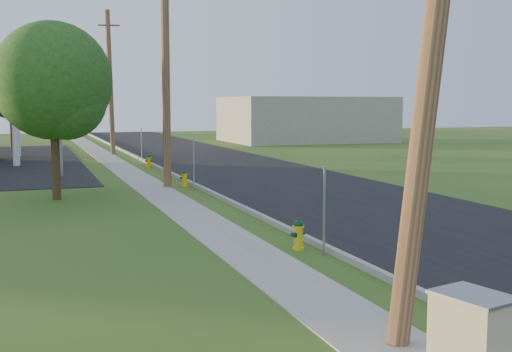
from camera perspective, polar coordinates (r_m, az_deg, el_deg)
The scene contains 16 objects.
ground_plane at distance 10.88m, azimuth 14.62°, elevation -11.84°, with size 140.00×140.00×0.00m, color #244F17.
road at distance 21.48m, azimuth 9.57°, elevation -2.67°, with size 8.00×120.00×0.02m, color black.
curb at distance 19.85m, azimuth -0.58°, elevation -3.14°, with size 0.15×120.00×0.15m, color #99978B.
sidewalk at distance 19.37m, azimuth -5.49°, elevation -3.59°, with size 1.50×120.00×0.03m, color gray.
utility_pole_mid at distance 26.10m, azimuth -8.02°, elevation 9.83°, with size 1.40×0.32×9.80m.
utility_pole_far at distance 43.85m, azimuth -12.83°, elevation 8.13°, with size 1.40×0.32×9.50m.
sign_post_near at distance 14.31m, azimuth 6.08°, elevation -3.16°, with size 0.05×0.04×2.00m, color gray.
sign_post_mid at distance 25.37m, azimuth -5.55°, elevation 1.02°, with size 0.05×0.04×2.00m, color gray.
sign_post_far at distance 37.29m, azimuth -10.13°, elevation 2.67°, with size 0.05×0.04×2.00m, color gray.
price_pylon at distance 31.10m, azimuth -17.30°, elevation 9.93°, with size 0.34×2.04×6.85m.
distant_building at distance 58.61m, azimuth 4.44°, elevation 5.05°, with size 14.00×10.00×4.00m, color gray.
tree_verge at distance 23.53m, azimuth -17.35°, elevation 7.70°, with size 4.12×4.12×6.24m.
tree_lot at distance 50.92m, azimuth -20.89°, elevation 7.08°, with size 4.44×4.44×6.73m.
hydrant_near at distance 14.94m, azimuth 3.80°, elevation -5.22°, with size 0.38×0.34×0.74m.
hydrant_mid at distance 26.44m, azimuth -6.37°, elevation -0.20°, with size 0.36×0.32×0.70m.
hydrant_far at distance 34.33m, azimuth -9.51°, elevation 1.30°, with size 0.39×0.35×0.75m.
Camera 1 is at (-5.89, -8.50, 3.37)m, focal length 45.00 mm.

